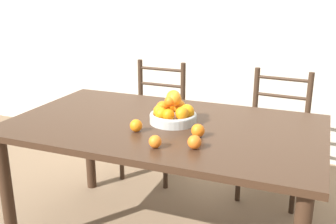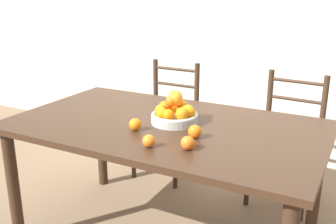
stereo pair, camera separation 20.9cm
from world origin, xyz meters
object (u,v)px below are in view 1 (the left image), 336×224
chair_right (275,136)px  orange_loose_2 (136,126)px  chair_left (154,121)px  orange_loose_3 (155,142)px  fruit_bowl (173,112)px  orange_loose_0 (198,131)px  orange_loose_1 (194,142)px

chair_right → orange_loose_2: bearing=-116.5°
chair_left → orange_loose_2: bearing=-70.2°
orange_loose_2 → orange_loose_3: bearing=-42.4°
chair_right → chair_left: bearing=-175.7°
fruit_bowl → orange_loose_0: size_ratio=3.83×
fruit_bowl → chair_right: size_ratio=0.29×
orange_loose_3 → chair_right: bearing=70.2°
orange_loose_0 → orange_loose_2: (-0.32, -0.04, -0.00)m
fruit_bowl → chair_right: fruit_bowl is taller
fruit_bowl → chair_left: fruit_bowl is taller
orange_loose_0 → orange_loose_3: orange_loose_0 is taller
orange_loose_1 → chair_right: size_ratio=0.07×
fruit_bowl → orange_loose_2: fruit_bowl is taller
orange_loose_0 → chair_left: size_ratio=0.07×
orange_loose_2 → orange_loose_0: bearing=7.8°
orange_loose_1 → orange_loose_2: bearing=163.3°
orange_loose_3 → chair_left: chair_left is taller
fruit_bowl → chair_right: bearing=59.4°
fruit_bowl → chair_right: (0.48, 0.80, -0.36)m
orange_loose_3 → chair_right: chair_right is taller
orange_loose_3 → orange_loose_0: bearing=55.5°
fruit_bowl → orange_loose_1: (0.23, -0.32, -0.03)m
fruit_bowl → orange_loose_1: 0.39m
orange_loose_2 → chair_right: (0.60, 1.01, -0.34)m
orange_loose_0 → chair_right: 1.06m
fruit_bowl → orange_loose_0: (0.20, -0.16, -0.03)m
orange_loose_1 → chair_left: (-0.70, 1.12, -0.34)m
orange_loose_2 → chair_left: size_ratio=0.07×
orange_loose_1 → chair_left: 1.36m
orange_loose_0 → chair_right: chair_right is taller
orange_loose_1 → orange_loose_3: (-0.17, -0.06, -0.00)m
orange_loose_3 → fruit_bowl: bearing=98.0°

